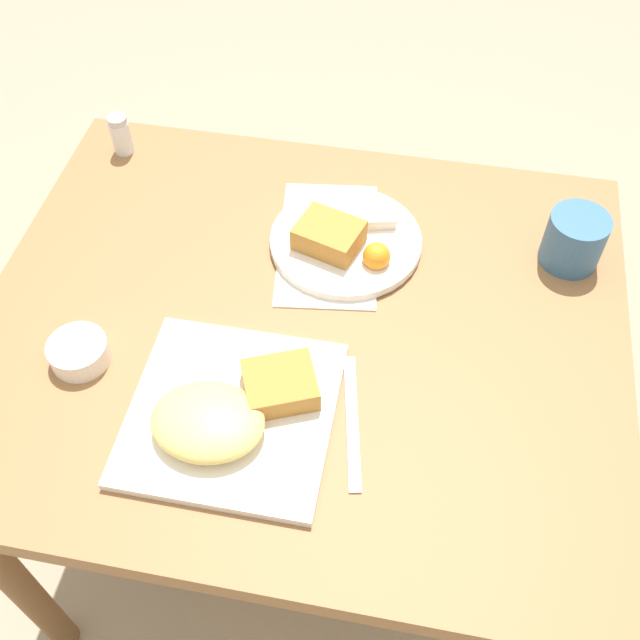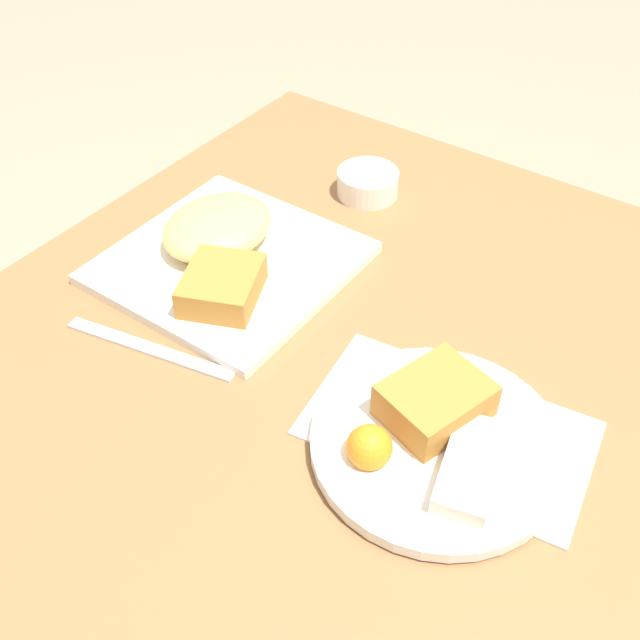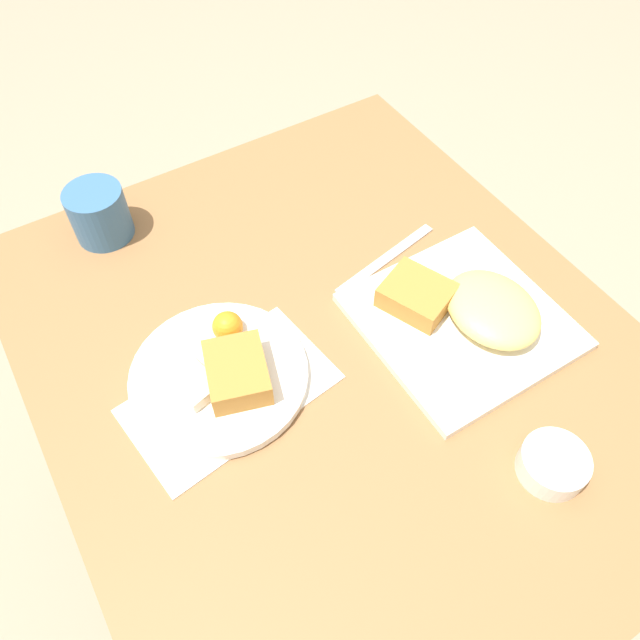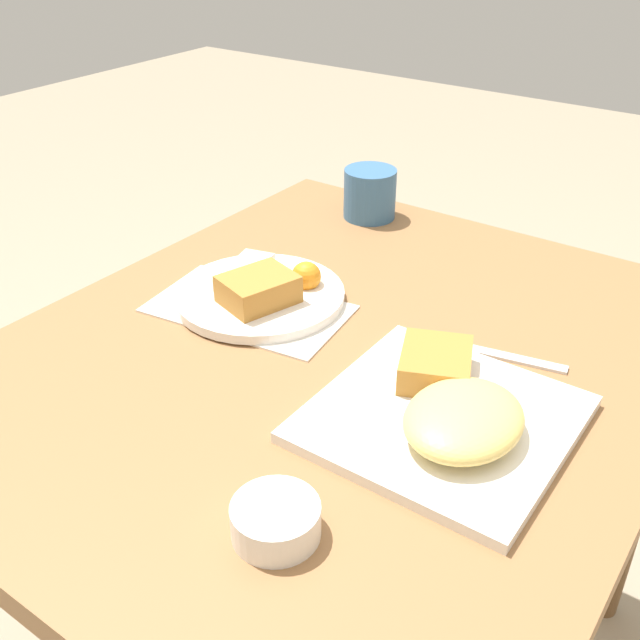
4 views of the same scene
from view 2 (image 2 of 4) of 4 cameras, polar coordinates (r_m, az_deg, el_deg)
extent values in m
plane|color=gray|center=(1.42, 0.03, -22.90)|extent=(8.00, 8.00, 0.00)
cube|color=olive|center=(0.84, 0.05, -3.53)|extent=(0.97, 0.82, 0.04)
cylinder|color=brown|center=(1.48, -1.48, 2.62)|extent=(0.05, 0.05, 0.67)
cube|color=silver|center=(0.77, 9.73, -8.16)|extent=(0.19, 0.30, 0.00)
cube|color=white|center=(0.94, -6.89, 4.33)|extent=(0.27, 0.27, 0.01)
ellipsoid|color=#EFCC6B|center=(0.95, -7.81, 7.06)|extent=(0.15, 0.12, 0.04)
cube|color=#B77A33|center=(0.87, -7.30, 2.78)|extent=(0.12, 0.11, 0.04)
cylinder|color=white|center=(0.74, 8.88, -9.25)|extent=(0.25, 0.25, 0.01)
cube|color=#B77A33|center=(0.74, 8.77, -6.09)|extent=(0.12, 0.10, 0.04)
cube|color=beige|center=(0.71, 11.39, -10.90)|extent=(0.12, 0.08, 0.02)
sphere|color=orange|center=(0.71, 3.78, -9.65)|extent=(0.04, 0.04, 0.04)
cylinder|color=white|center=(1.06, 3.66, 10.37)|extent=(0.09, 0.09, 0.04)
cylinder|color=#D1B775|center=(1.05, 3.70, 11.09)|extent=(0.07, 0.07, 0.00)
cube|color=silver|center=(0.85, -12.86, -2.15)|extent=(0.06, 0.21, 0.00)
camera|label=1|loc=(1.10, -57.36, 45.87)|focal=42.00mm
camera|label=3|loc=(0.90, 46.78, 43.88)|focal=35.00mm
camera|label=4|loc=(1.40, 1.35, 41.02)|focal=42.00mm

